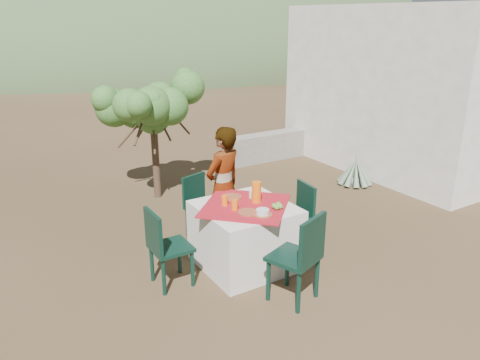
# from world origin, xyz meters

# --- Properties ---
(ground) EXTENTS (160.00, 160.00, 0.00)m
(ground) POSITION_xyz_m (0.00, 0.00, 0.00)
(ground) COLOR #372A19
(ground) RESTS_ON ground
(table) EXTENTS (1.30, 1.30, 0.76)m
(table) POSITION_xyz_m (0.50, -0.01, 0.38)
(table) COLOR silver
(table) RESTS_ON ground
(chair_far) EXTENTS (0.48, 0.48, 0.83)m
(chair_far) POSITION_xyz_m (0.41, 0.99, 0.46)
(chair_far) COLOR black
(chair_far) RESTS_ON ground
(chair_near) EXTENTS (0.58, 0.58, 0.98)m
(chair_near) POSITION_xyz_m (0.57, -0.95, 0.54)
(chair_near) COLOR black
(chair_near) RESTS_ON ground
(chair_left) EXTENTS (0.41, 0.41, 0.89)m
(chair_left) POSITION_xyz_m (-0.49, 0.05, 0.50)
(chair_left) COLOR black
(chair_left) RESTS_ON ground
(chair_right) EXTENTS (0.43, 0.43, 0.84)m
(chair_right) POSITION_xyz_m (1.32, 0.03, 0.47)
(chair_right) COLOR black
(chair_right) RESTS_ON ground
(person) EXTENTS (0.65, 0.53, 1.55)m
(person) POSITION_xyz_m (0.57, 0.62, 0.77)
(person) COLOR #8C6651
(person) RESTS_ON ground
(shrub_tree) EXTENTS (1.51, 1.48, 1.77)m
(shrub_tree) POSITION_xyz_m (0.51, 2.66, 1.40)
(shrub_tree) COLOR #4E3B27
(shrub_tree) RESTS_ON ground
(agave) EXTENTS (0.60, 0.62, 0.65)m
(agave) POSITION_xyz_m (3.63, 1.36, 0.22)
(agave) COLOR slate
(agave) RESTS_ON ground
(guesthouse) EXTENTS (3.20, 4.20, 3.00)m
(guesthouse) POSITION_xyz_m (5.60, 1.80, 1.50)
(guesthouse) COLOR white
(guesthouse) RESTS_ON ground
(stone_wall) EXTENTS (2.60, 0.35, 0.55)m
(stone_wall) POSITION_xyz_m (3.60, 3.40, 0.28)
(stone_wall) COLOR gray
(stone_wall) RESTS_ON ground
(hill_near_right) EXTENTS (48.00, 48.00, 20.00)m
(hill_near_right) POSITION_xyz_m (12.00, 36.00, 0.00)
(hill_near_right) COLOR #324F2C
(hill_near_right) RESTS_ON ground
(hill_far_right) EXTENTS (36.00, 36.00, 14.00)m
(hill_far_right) POSITION_xyz_m (28.00, 46.00, 0.00)
(hill_far_right) COLOR slate
(hill_far_right) RESTS_ON ground
(plate_far) EXTENTS (0.25, 0.25, 0.01)m
(plate_far) POSITION_xyz_m (0.48, 0.28, 0.77)
(plate_far) COLOR brown
(plate_far) RESTS_ON table
(plate_near) EXTENTS (0.23, 0.23, 0.01)m
(plate_near) POSITION_xyz_m (0.40, -0.21, 0.77)
(plate_near) COLOR brown
(plate_near) RESTS_ON table
(glass_far) EXTENTS (0.07, 0.07, 0.12)m
(glass_far) POSITION_xyz_m (0.30, 0.11, 0.82)
(glass_far) COLOR orange
(glass_far) RESTS_ON table
(glass_near) EXTENTS (0.07, 0.07, 0.12)m
(glass_near) POSITION_xyz_m (0.33, -0.06, 0.82)
(glass_near) COLOR orange
(glass_near) RESTS_ON table
(juice_pitcher) EXTENTS (0.11, 0.11, 0.24)m
(juice_pitcher) POSITION_xyz_m (0.66, 0.01, 0.88)
(juice_pitcher) COLOR orange
(juice_pitcher) RESTS_ON table
(bowl_plate) EXTENTS (0.21, 0.21, 0.01)m
(bowl_plate) POSITION_xyz_m (0.51, -0.35, 0.77)
(bowl_plate) COLOR brown
(bowl_plate) RESTS_ON table
(white_bowl) EXTENTS (0.15, 0.15, 0.05)m
(white_bowl) POSITION_xyz_m (0.51, -0.35, 0.80)
(white_bowl) COLOR silver
(white_bowl) RESTS_ON bowl_plate
(jar_left) EXTENTS (0.06, 0.06, 0.10)m
(jar_left) POSITION_xyz_m (0.77, 0.16, 0.81)
(jar_left) COLOR orange
(jar_left) RESTS_ON table
(jar_right) EXTENTS (0.06, 0.06, 0.09)m
(jar_right) POSITION_xyz_m (0.80, 0.25, 0.81)
(jar_right) COLOR orange
(jar_right) RESTS_ON table
(napkin_holder) EXTENTS (0.07, 0.05, 0.09)m
(napkin_holder) POSITION_xyz_m (0.69, 0.14, 0.81)
(napkin_holder) COLOR silver
(napkin_holder) RESTS_ON table
(fruit_cluster) EXTENTS (0.13, 0.12, 0.06)m
(fruit_cluster) POSITION_xyz_m (0.75, -0.29, 0.79)
(fruit_cluster) COLOR #5C8F34
(fruit_cluster) RESTS_ON table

